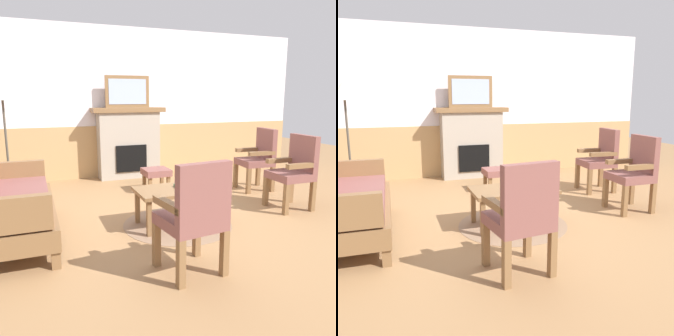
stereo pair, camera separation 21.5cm
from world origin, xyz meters
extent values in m
plane|color=#997047|center=(0.00, 0.00, 0.00)|extent=(14.00, 14.00, 0.00)
cube|color=white|center=(0.00, 2.60, 1.35)|extent=(7.20, 0.12, 2.70)
cube|color=tan|center=(0.00, 2.53, 0.47)|extent=(7.20, 0.02, 0.95)
cube|color=#A39989|center=(0.00, 2.35, 0.60)|extent=(1.10, 0.36, 1.20)
cube|color=black|center=(0.00, 2.16, 0.38)|extent=(0.56, 0.02, 0.48)
cube|color=brown|center=(0.00, 2.35, 1.24)|extent=(1.30, 0.44, 0.08)
cube|color=brown|center=(0.00, 2.35, 1.56)|extent=(0.80, 0.03, 0.56)
cube|color=#9EB2D1|center=(0.00, 2.33, 1.56)|extent=(0.68, 0.01, 0.44)
cube|color=brown|center=(-1.52, -0.87, 0.08)|extent=(0.08, 0.08, 0.16)
cube|color=brown|center=(-1.52, 0.81, 0.08)|extent=(0.08, 0.08, 0.16)
cube|color=brown|center=(-1.82, -0.03, 0.26)|extent=(0.70, 1.80, 0.20)
cube|color=brown|center=(-1.82, -0.03, 0.42)|extent=(0.60, 1.70, 0.12)
cube|color=brown|center=(-1.82, -0.88, 0.53)|extent=(0.60, 0.10, 0.30)
cube|color=brown|center=(-1.82, 0.82, 0.53)|extent=(0.60, 0.10, 0.30)
cube|color=brown|center=(-0.54, -0.49, 0.20)|extent=(0.05, 0.05, 0.40)
cube|color=brown|center=(0.30, -0.49, 0.20)|extent=(0.05, 0.05, 0.40)
cube|color=brown|center=(-0.54, -0.05, 0.20)|extent=(0.05, 0.05, 0.40)
cube|color=brown|center=(0.30, -0.05, 0.20)|extent=(0.05, 0.05, 0.40)
cube|color=brown|center=(-0.12, -0.27, 0.42)|extent=(0.96, 0.56, 0.04)
cylinder|color=#896B51|center=(-0.12, -0.27, 0.00)|extent=(1.27, 1.27, 0.01)
cube|color=#33663D|center=(-0.03, -0.25, 0.46)|extent=(0.22, 0.15, 0.03)
cube|color=brown|center=(-0.01, 1.08, 0.13)|extent=(0.05, 0.05, 0.26)
cube|color=brown|center=(0.29, 1.08, 0.13)|extent=(0.05, 0.05, 0.26)
cube|color=brown|center=(-0.01, 1.38, 0.13)|extent=(0.05, 0.05, 0.26)
cube|color=brown|center=(0.29, 1.38, 0.13)|extent=(0.05, 0.05, 0.26)
cube|color=brown|center=(0.14, 1.23, 0.31)|extent=(0.40, 0.40, 0.10)
cube|color=brown|center=(1.41, 0.56, 0.20)|extent=(0.06, 0.06, 0.40)
cube|color=brown|center=(1.44, 0.98, 0.20)|extent=(0.06, 0.06, 0.40)
cube|color=brown|center=(1.83, 0.53, 0.20)|extent=(0.06, 0.06, 0.40)
cube|color=brown|center=(1.86, 0.95, 0.20)|extent=(0.06, 0.06, 0.40)
cube|color=brown|center=(1.64, 0.75, 0.45)|extent=(0.51, 0.51, 0.10)
cube|color=brown|center=(1.83, 0.74, 0.74)|extent=(0.11, 0.48, 0.48)
cube|color=brown|center=(1.62, 0.55, 0.62)|extent=(0.44, 0.10, 0.06)
cube|color=brown|center=(1.65, 0.96, 0.62)|extent=(0.44, 0.10, 0.06)
cube|color=brown|center=(1.29, -0.45, 0.20)|extent=(0.06, 0.06, 0.40)
cube|color=brown|center=(1.29, -0.03, 0.20)|extent=(0.06, 0.06, 0.40)
cube|color=brown|center=(1.71, -0.45, 0.20)|extent=(0.06, 0.06, 0.40)
cube|color=brown|center=(1.71, -0.03, 0.20)|extent=(0.06, 0.06, 0.40)
cube|color=brown|center=(1.50, -0.24, 0.45)|extent=(0.48, 0.48, 0.10)
cube|color=brown|center=(1.70, -0.24, 0.74)|extent=(0.08, 0.48, 0.48)
cube|color=brown|center=(1.50, -0.45, 0.62)|extent=(0.44, 0.07, 0.06)
cube|color=brown|center=(1.50, -0.04, 0.62)|extent=(0.44, 0.07, 0.06)
cube|color=brown|center=(-0.69, -1.14, 0.20)|extent=(0.07, 0.07, 0.40)
cube|color=brown|center=(-0.27, -1.09, 0.20)|extent=(0.07, 0.07, 0.40)
cube|color=brown|center=(-0.64, -1.56, 0.20)|extent=(0.07, 0.07, 0.40)
cube|color=brown|center=(-0.22, -1.51, 0.20)|extent=(0.07, 0.07, 0.40)
cube|color=brown|center=(-0.45, -1.33, 0.45)|extent=(0.54, 0.54, 0.10)
cube|color=brown|center=(-0.43, -1.52, 0.74)|extent=(0.49, 0.14, 0.48)
cube|color=brown|center=(-0.66, -1.35, 0.62)|extent=(0.13, 0.45, 0.06)
cube|color=brown|center=(-0.25, -1.30, 0.62)|extent=(0.13, 0.45, 0.06)
cylinder|color=#332D28|center=(-1.97, 1.25, 0.01)|extent=(0.24, 0.24, 0.03)
cylinder|color=#4C473D|center=(-1.97, 1.25, 0.73)|extent=(0.03, 0.03, 1.40)
cone|color=silver|center=(-1.97, 1.25, 1.55)|extent=(0.36, 0.36, 0.25)
camera|label=1|loc=(-1.64, -3.86, 1.47)|focal=37.44mm
camera|label=2|loc=(-1.43, -3.93, 1.47)|focal=37.44mm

